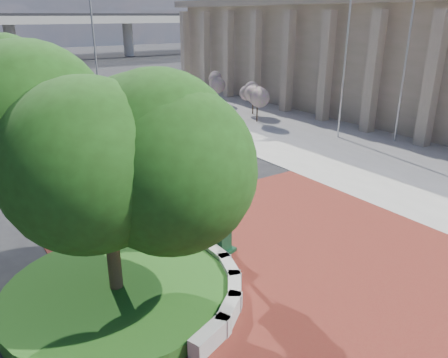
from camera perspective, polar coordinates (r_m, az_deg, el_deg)
ground at (r=14.85m, az=4.71°, el=-8.85°), size 200.00×200.00×0.00m
plaza at (r=14.19m, az=7.29°, el=-10.38°), size 12.00×12.00×0.04m
sidewalk at (r=32.24m, az=15.85°, el=6.85°), size 20.00×50.00×0.04m
planter_wall at (r=13.38m, az=-4.48°, el=-11.09°), size 2.96×6.77×0.54m
grass_bed at (r=12.64m, az=-13.77°, el=-14.18°), size 6.10×6.10×0.40m
civic_building at (r=38.81m, az=21.72°, el=14.90°), size 17.35×44.00×8.60m
tree_planter at (r=11.05m, az=-15.30°, el=1.04°), size 5.20×5.20×6.33m
tree_street at (r=28.55m, az=-25.93°, el=10.47°), size 4.40×4.40×5.45m
post_clock at (r=13.38m, az=-0.51°, el=-0.20°), size 1.17×1.17×4.61m
parked_car at (r=48.70m, az=-24.54°, el=11.27°), size 2.35×5.16×1.72m
flagpole_a at (r=27.86m, az=15.57°, el=15.07°), size 1.50×0.21×9.61m
flagpole_b at (r=28.02m, az=22.70°, el=14.49°), size 1.51×0.38×9.79m
street_lamp_near at (r=41.50m, az=-16.42°, el=17.40°), size 2.01×0.91×9.36m
shrub_near at (r=31.64m, az=4.38°, el=10.23°), size 1.20×1.20×2.20m
shrub_mid at (r=34.23m, az=3.82°, el=11.04°), size 1.20×1.20×2.20m
shrub_far at (r=38.81m, az=-1.22°, el=12.22°), size 1.20×1.20×2.20m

